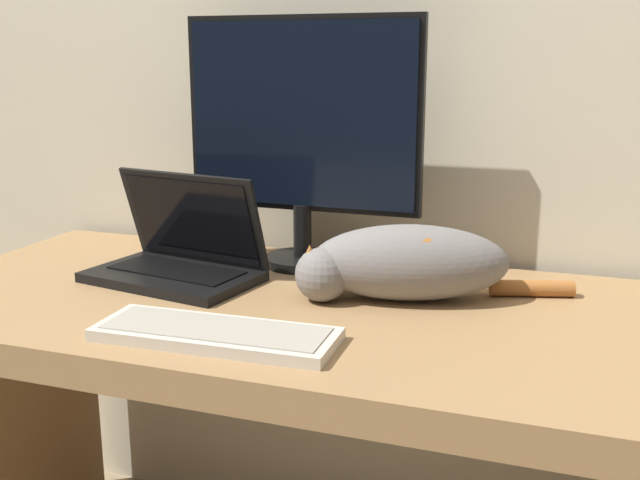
{
  "coord_description": "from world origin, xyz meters",
  "views": [
    {
      "loc": [
        0.49,
        -0.9,
        1.19
      ],
      "look_at": [
        0.06,
        0.33,
        0.87
      ],
      "focal_mm": 42.0,
      "sensor_mm": 36.0,
      "label": 1
    }
  ],
  "objects_px": {
    "monitor": "(302,131)",
    "external_keyboard": "(216,334)",
    "laptop": "(179,258)",
    "cat": "(403,262)"
  },
  "relations": [
    {
      "from": "monitor",
      "to": "external_keyboard",
      "type": "height_order",
      "value": "monitor"
    },
    {
      "from": "laptop",
      "to": "cat",
      "type": "height_order",
      "value": "laptop"
    },
    {
      "from": "laptop",
      "to": "external_keyboard",
      "type": "bearing_deg",
      "value": -41.38
    },
    {
      "from": "laptop",
      "to": "external_keyboard",
      "type": "height_order",
      "value": "laptop"
    },
    {
      "from": "external_keyboard",
      "to": "cat",
      "type": "xyz_separation_m",
      "value": [
        0.24,
        0.31,
        0.06
      ]
    },
    {
      "from": "monitor",
      "to": "external_keyboard",
      "type": "bearing_deg",
      "value": -86.82
    },
    {
      "from": "external_keyboard",
      "to": "laptop",
      "type": "bearing_deg",
      "value": 126.63
    },
    {
      "from": "external_keyboard",
      "to": "cat",
      "type": "bearing_deg",
      "value": 50.52
    },
    {
      "from": "laptop",
      "to": "monitor",
      "type": "bearing_deg",
      "value": 52.35
    },
    {
      "from": "cat",
      "to": "laptop",
      "type": "bearing_deg",
      "value": 165.94
    }
  ]
}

